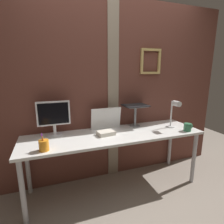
{
  "coord_description": "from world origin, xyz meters",
  "views": [
    {
      "loc": [
        -0.84,
        -1.88,
        1.48
      ],
      "look_at": [
        -0.11,
        0.15,
        0.98
      ],
      "focal_mm": 28.79,
      "sensor_mm": 36.0,
      "label": 1
    }
  ],
  "objects": [
    {
      "name": "brick_wall_back",
      "position": [
        0.0,
        0.42,
        1.18
      ],
      "size": [
        3.31,
        0.16,
        2.36
      ],
      "color": "brown",
      "rests_on": "ground_plane"
    },
    {
      "name": "whiteboard_panel",
      "position": [
        -0.16,
        0.26,
        0.87
      ],
      "size": [
        0.39,
        0.06,
        0.29
      ],
      "primitive_type": "cube",
      "rotation": [
        0.14,
        0.0,
        0.0
      ],
      "color": "white",
      "rests_on": "desk"
    },
    {
      "name": "desk",
      "position": [
        -0.11,
        0.05,
        0.66
      ],
      "size": [
        2.17,
        0.62,
        0.73
      ],
      "color": "white",
      "rests_on": "ground_plane"
    },
    {
      "name": "desk_lamp",
      "position": [
        0.69,
        -0.0,
        0.96
      ],
      "size": [
        0.12,
        0.2,
        0.37
      ],
      "color": "white",
      "rests_on": "desk"
    },
    {
      "name": "coffee_mug",
      "position": [
        0.79,
        -0.16,
        0.78
      ],
      "size": [
        0.13,
        0.09,
        0.1
      ],
      "color": "#33724C",
      "rests_on": "desk"
    },
    {
      "name": "ground_plane",
      "position": [
        0.0,
        0.0,
        0.0
      ],
      "size": [
        6.0,
        6.0,
        0.0
      ],
      "primitive_type": "plane",
      "color": "gray"
    },
    {
      "name": "laptop",
      "position": [
        0.25,
        0.31,
        1.07
      ],
      "size": [
        0.33,
        0.3,
        0.21
      ],
      "color": "black",
      "rests_on": "laptop_stand"
    },
    {
      "name": "paper_clutter_stack",
      "position": [
        -0.23,
        0.05,
        0.75
      ],
      "size": [
        0.22,
        0.17,
        0.05
      ],
      "primitive_type": "cube",
      "rotation": [
        0.0,
        0.0,
        0.14
      ],
      "color": "silver",
      "rests_on": "desk"
    },
    {
      "name": "laptop_stand",
      "position": [
        0.25,
        0.24,
        0.92
      ],
      "size": [
        0.28,
        0.22,
        0.29
      ],
      "color": "gray",
      "rests_on": "desk"
    },
    {
      "name": "pen_cup",
      "position": [
        -0.92,
        -0.16,
        0.78
      ],
      "size": [
        0.09,
        0.09,
        0.18
      ],
      "color": "orange",
      "rests_on": "desk"
    },
    {
      "name": "monitor",
      "position": [
        -0.8,
        0.24,
        0.97
      ],
      "size": [
        0.37,
        0.18,
        0.41
      ],
      "color": "white",
      "rests_on": "desk"
    }
  ]
}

